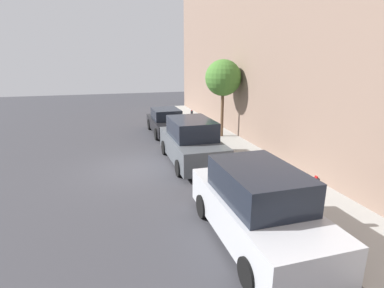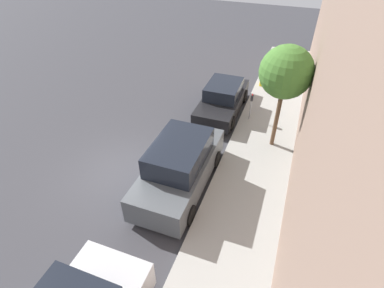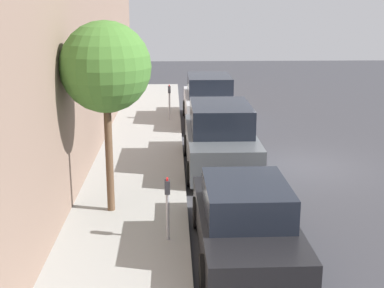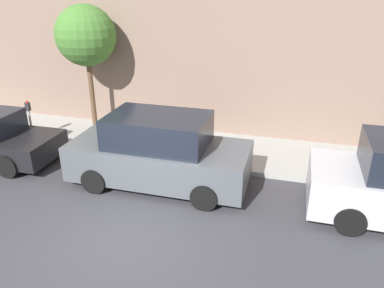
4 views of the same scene
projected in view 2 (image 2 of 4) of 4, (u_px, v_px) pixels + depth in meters
The scene contains 7 objects.
ground_plane at pixel (123, 172), 11.91m from camera, with size 60.00×60.00×0.00m, color #38383D.
sidewalk at pixel (243, 204), 10.52m from camera, with size 2.75×32.00×0.15m.
parked_suv_second at pixel (180, 166), 10.81m from camera, with size 2.08×4.80×1.98m.
parked_sedan_third at pixel (223, 99), 15.16m from camera, with size 1.92×4.52×1.54m.
parking_meter_far at pixel (251, 104), 14.25m from camera, with size 0.11×0.15×1.33m.
street_tree at pixel (286, 73), 11.11m from camera, with size 2.02×2.02×4.36m.
fire_hydrant at pixel (262, 80), 17.35m from camera, with size 0.20×0.20×0.69m.
Camera 2 is at (5.65, -7.23, 8.17)m, focal length 28.00 mm.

